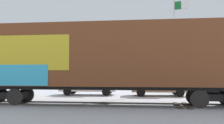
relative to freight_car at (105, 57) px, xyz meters
The scene contains 7 objects.
ground_plane 2.74m from the freight_car, behind, with size 260.00×260.00×0.00m, color #B2B5BC.
track 3.44m from the freight_car, behind, with size 59.99×5.28×0.08m.
freight_car is the anchor object (origin of this frame).
flagpole 10.86m from the freight_car, 57.89° to the left, with size 1.23×0.58×8.51m.
hillside 58.86m from the freight_car, 90.50° to the left, with size 120.33×39.21×14.15m.
parked_car_white 7.19m from the freight_car, 106.54° to the left, with size 4.61×2.10×1.57m.
parked_car_tan 7.37m from the freight_car, 59.23° to the left, with size 4.27×2.03×1.77m.
Camera 1 is at (1.94, -14.13, 1.73)m, focal length 40.91 mm.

